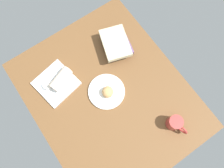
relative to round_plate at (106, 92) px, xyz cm
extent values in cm
cube|color=brown|center=(-2.12, -0.26, -2.70)|extent=(110.00, 90.00, 4.00)
cylinder|color=white|center=(0.00, 0.00, 0.00)|extent=(22.46, 22.46, 1.40)
ellipsoid|color=tan|center=(-1.39, -0.43, 3.47)|extent=(9.68, 9.58, 5.55)
cube|color=white|center=(22.14, 22.42, 0.10)|extent=(26.28, 26.28, 1.60)
cylinder|color=silver|center=(23.26, 27.35, 2.01)|extent=(5.62, 5.62, 2.22)
cylinder|color=#CB4E24|center=(23.26, 27.35, 2.82)|extent=(4.61, 4.61, 0.40)
cylinder|color=beige|center=(21.25, 18.48, 4.26)|extent=(11.56, 16.36, 6.72)
cube|color=#387260|center=(22.78, -23.84, 0.31)|extent=(20.88, 18.19, 2.01)
cube|color=#6B4C7A|center=(21.58, -22.82, 3.00)|extent=(22.63, 19.80, 3.38)
cube|color=beige|center=(21.31, -21.67, 6.19)|extent=(25.45, 21.49, 2.99)
cylinder|color=#B23833|center=(-38.15, -21.25, 4.00)|extent=(8.09, 8.09, 9.40)
cylinder|color=#B26C3F|center=(-38.15, -21.25, 8.10)|extent=(6.63, 6.63, 0.40)
torus|color=#B23833|center=(-43.60, -22.48, 4.00)|extent=(6.93, 2.68, 6.84)
camera|label=1|loc=(-29.72, 16.25, 131.18)|focal=35.46mm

